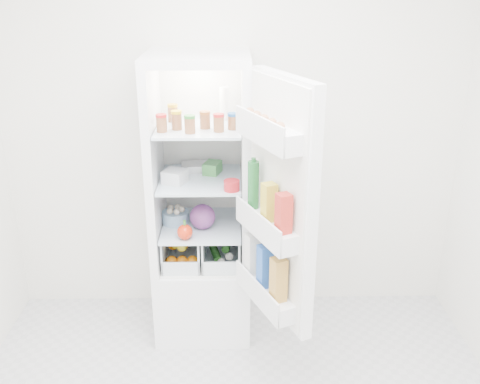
{
  "coord_description": "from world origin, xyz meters",
  "views": [
    {
      "loc": [
        -0.01,
        -1.87,
        2.19
      ],
      "look_at": [
        0.04,
        0.95,
        1.06
      ],
      "focal_mm": 40.0,
      "sensor_mm": 36.0,
      "label": 1
    }
  ],
  "objects_px": {
    "refrigerator": "(203,232)",
    "fridge_door": "(277,208)",
    "red_cabbage": "(203,217)",
    "mushroom_bowl": "(176,217)"
  },
  "relations": [
    {
      "from": "refrigerator",
      "to": "fridge_door",
      "type": "xyz_separation_m",
      "value": [
        0.42,
        -0.61,
        0.43
      ]
    },
    {
      "from": "refrigerator",
      "to": "fridge_door",
      "type": "relative_size",
      "value": 1.38
    },
    {
      "from": "red_cabbage",
      "to": "mushroom_bowl",
      "type": "distance_m",
      "value": 0.2
    },
    {
      "from": "red_cabbage",
      "to": "mushroom_bowl",
      "type": "height_order",
      "value": "red_cabbage"
    },
    {
      "from": "fridge_door",
      "to": "red_cabbage",
      "type": "bearing_deg",
      "value": 16.23
    },
    {
      "from": "red_cabbage",
      "to": "fridge_door",
      "type": "xyz_separation_m",
      "value": [
        0.41,
        -0.49,
        0.27
      ]
    },
    {
      "from": "red_cabbage",
      "to": "mushroom_bowl",
      "type": "bearing_deg",
      "value": 154.68
    },
    {
      "from": "refrigerator",
      "to": "red_cabbage",
      "type": "height_order",
      "value": "refrigerator"
    },
    {
      "from": "mushroom_bowl",
      "to": "fridge_door",
      "type": "bearing_deg",
      "value": -44.4
    },
    {
      "from": "red_cabbage",
      "to": "refrigerator",
      "type": "bearing_deg",
      "value": 94.45
    }
  ]
}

